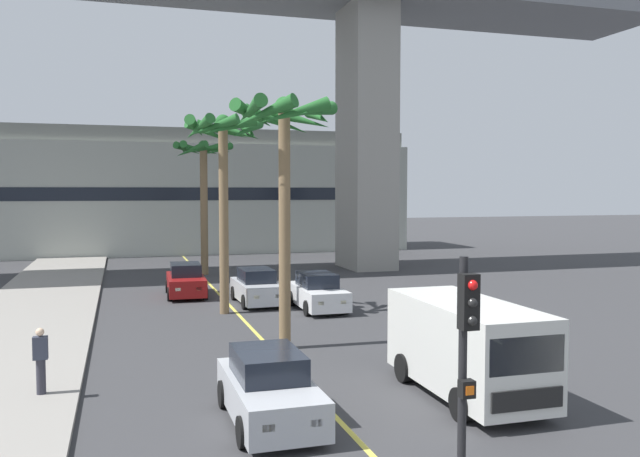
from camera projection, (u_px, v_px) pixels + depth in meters
The scene contains 12 objects.
lane_stripe_center at pixel (245, 322), 25.52m from camera, with size 0.14×56.00×0.01m, color #DBCC4C.
pier_building_backdrop at pixel (178, 192), 54.36m from camera, with size 37.66×8.04×9.94m.
car_queue_front at pixel (257, 288), 29.61m from camera, with size 1.89×4.13×1.56m.
car_queue_second at pixel (318, 293), 28.11m from camera, with size 1.86×4.12×1.56m.
car_queue_third at pixel (186, 281), 31.72m from camera, with size 1.94×4.16×1.56m.
car_queue_fourth at pixel (269, 389), 14.48m from camera, with size 1.84×4.10×1.56m.
delivery_van at pixel (466, 345), 16.20m from camera, with size 2.19×5.26×2.36m.
traffic_light_median_near at pixel (465, 365), 8.98m from camera, with size 0.24×0.37×4.20m.
palm_tree_near_median at pixel (284, 141), 20.82m from camera, with size 3.52×3.52×8.05m.
palm_tree_mid_median at pixel (223, 150), 26.86m from camera, with size 3.35×3.43×8.18m.
palm_tree_far_median at pixel (204, 167), 39.45m from camera, with size 3.61×3.62×8.07m.
pedestrian_near_crosswalk at pixel (41, 360), 15.96m from camera, with size 0.34×0.22×1.62m.
Camera 1 is at (-4.56, -1.02, 5.10)m, focal length 36.97 mm.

